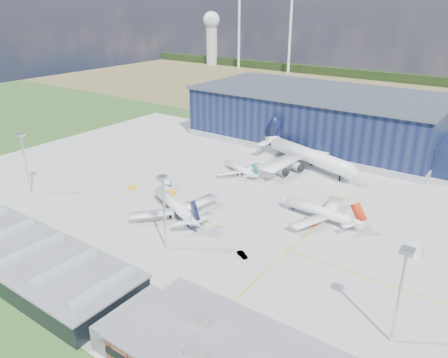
# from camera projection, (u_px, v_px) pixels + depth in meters

# --- Properties ---
(ground) EXTENTS (600.00, 600.00, 0.00)m
(ground) POSITION_uv_depth(u_px,v_px,m) (203.00, 204.00, 156.52)
(ground) COLOR #28521E
(ground) RESTS_ON ground
(apron) EXTENTS (220.00, 160.00, 0.08)m
(apron) POSITION_uv_depth(u_px,v_px,m) (219.00, 195.00, 164.01)
(apron) COLOR #ADADA8
(apron) RESTS_ON ground
(farmland) EXTENTS (600.00, 220.00, 0.01)m
(farmland) POSITION_uv_depth(u_px,v_px,m) (388.00, 100.00, 321.72)
(farmland) COLOR brown
(farmland) RESTS_ON ground
(treeline) EXTENTS (600.00, 8.00, 8.00)m
(treeline) POSITION_uv_depth(u_px,v_px,m) (416.00, 79.00, 380.27)
(treeline) COLOR black
(treeline) RESTS_ON ground
(horizon_dressing) EXTENTS (440.20, 18.00, 70.00)m
(horizon_dressing) POSITION_uv_depth(u_px,v_px,m) (233.00, 34.00, 468.02)
(horizon_dressing) COLOR white
(horizon_dressing) RESTS_ON ground
(hangar) EXTENTS (145.00, 62.00, 26.10)m
(hangar) POSITION_uv_depth(u_px,v_px,m) (322.00, 119.00, 221.78)
(hangar) COLOR #101638
(hangar) RESTS_ON ground
(glass_concourse) EXTENTS (78.00, 23.00, 8.60)m
(glass_concourse) POSITION_uv_depth(u_px,v_px,m) (40.00, 266.00, 113.55)
(glass_concourse) COLOR black
(glass_concourse) RESTS_ON ground
(light_mast_west) EXTENTS (2.60, 2.60, 23.00)m
(light_mast_west) POSITION_uv_depth(u_px,v_px,m) (24.00, 154.00, 160.57)
(light_mast_west) COLOR silver
(light_mast_west) RESTS_ON ground
(light_mast_center) EXTENTS (2.60, 2.60, 23.00)m
(light_mast_center) POSITION_uv_depth(u_px,v_px,m) (164.00, 201.00, 122.73)
(light_mast_center) COLOR silver
(light_mast_center) RESTS_ON ground
(light_mast_east) EXTENTS (2.60, 2.60, 23.00)m
(light_mast_east) POSITION_uv_depth(u_px,v_px,m) (402.00, 281.00, 87.59)
(light_mast_east) COLOR silver
(light_mast_east) RESTS_ON ground
(airliner_navy) EXTENTS (44.75, 44.37, 11.15)m
(airliner_navy) POSITION_uv_depth(u_px,v_px,m) (175.00, 200.00, 146.71)
(airliner_navy) COLOR white
(airliner_navy) RESTS_ON ground
(airliner_red) EXTENTS (33.54, 32.93, 10.09)m
(airliner_red) POSITION_uv_depth(u_px,v_px,m) (319.00, 206.00, 143.53)
(airliner_red) COLOR white
(airliner_red) RESTS_ON ground
(airliner_widebody) EXTENTS (70.99, 70.25, 18.25)m
(airliner_widebody) POSITION_uv_depth(u_px,v_px,m) (310.00, 149.00, 186.24)
(airliner_widebody) COLOR white
(airliner_widebody) RESTS_ON ground
(airliner_regional) EXTENTS (29.53, 29.22, 7.61)m
(airliner_regional) POSITION_uv_depth(u_px,v_px,m) (240.00, 166.00, 182.19)
(airliner_regional) COLOR white
(airliner_regional) RESTS_ON ground
(gse_tug_a) EXTENTS (2.93, 4.29, 1.67)m
(gse_tug_a) POSITION_uv_depth(u_px,v_px,m) (171.00, 193.00, 163.21)
(gse_tug_a) COLOR gold
(gse_tug_a) RESTS_ON ground
(gse_tug_b) EXTENTS (2.88, 3.51, 1.31)m
(gse_tug_b) POSITION_uv_depth(u_px,v_px,m) (133.00, 187.00, 168.77)
(gse_tug_b) COLOR gold
(gse_tug_b) RESTS_ON ground
(gse_van_b) EXTENTS (3.85, 5.59, 2.34)m
(gse_van_b) POSITION_uv_depth(u_px,v_px,m) (415.00, 250.00, 125.32)
(gse_van_b) COLOR silver
(gse_van_b) RESTS_ON ground
(gse_cart_b) EXTENTS (3.24, 3.44, 1.24)m
(gse_cart_b) POSITION_uv_depth(u_px,v_px,m) (260.00, 151.00, 210.42)
(gse_cart_b) COLOR silver
(gse_cart_b) RESTS_ON ground
(gse_van_c) EXTENTS (5.47, 3.54, 2.42)m
(gse_van_c) POSITION_uv_depth(u_px,v_px,m) (302.00, 356.00, 88.09)
(gse_van_c) COLOR silver
(gse_van_c) RESTS_ON ground
(airstair) EXTENTS (3.71, 5.09, 3.03)m
(airstair) POSITION_uv_depth(u_px,v_px,m) (169.00, 183.00, 170.54)
(airstair) COLOR silver
(airstair) RESTS_ON ground
(car_a) EXTENTS (3.82, 2.38, 1.21)m
(car_a) POSITION_uv_depth(u_px,v_px,m) (101.00, 266.00, 118.81)
(car_a) COLOR #99999E
(car_a) RESTS_ON ground
(car_b) EXTENTS (4.24, 2.97, 1.33)m
(car_b) POSITION_uv_depth(u_px,v_px,m) (242.00, 255.00, 124.19)
(car_b) COLOR #99999E
(car_b) RESTS_ON ground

